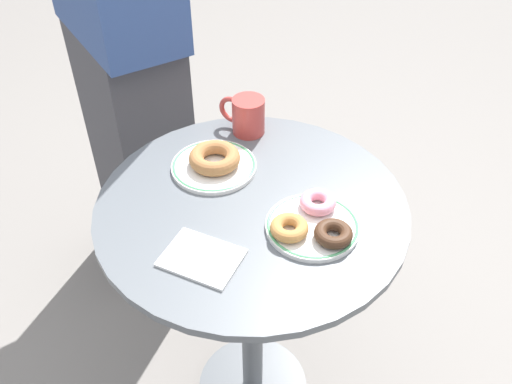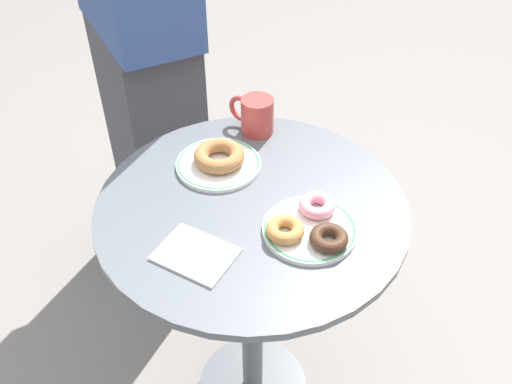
{
  "view_description": "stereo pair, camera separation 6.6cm",
  "coord_description": "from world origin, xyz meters",
  "px_view_note": "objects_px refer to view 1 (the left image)",
  "views": [
    {
      "loc": [
        0.55,
        -0.61,
        1.48
      ],
      "look_at": [
        0.01,
        0.01,
        0.77
      ],
      "focal_mm": 37.94,
      "sensor_mm": 36.0,
      "label": 1
    },
    {
      "loc": [
        0.59,
        -0.57,
        1.48
      ],
      "look_at": [
        0.01,
        0.01,
        0.77
      ],
      "focal_mm": 37.94,
      "sensor_mm": 36.0,
      "label": 2
    }
  ],
  "objects_px": {
    "cafe_table": "(252,272)",
    "coffee_mug": "(247,115)",
    "donut_old_fashioned": "(289,228)",
    "donut_chocolate": "(333,234)",
    "person_figure": "(122,43)",
    "plate_left": "(214,166)",
    "plate_right": "(312,226)",
    "donut_cinnamon": "(215,158)",
    "paper_napkin": "(202,258)",
    "donut_pink_frosted": "(318,202)"
  },
  "relations": [
    {
      "from": "plate_right",
      "to": "donut_cinnamon",
      "type": "relative_size",
      "value": 1.63
    },
    {
      "from": "cafe_table",
      "to": "donut_pink_frosted",
      "type": "distance_m",
      "value": 0.28
    },
    {
      "from": "plate_right",
      "to": "donut_chocolate",
      "type": "xyz_separation_m",
      "value": [
        0.05,
        -0.01,
        0.02
      ]
    },
    {
      "from": "plate_left",
      "to": "person_figure",
      "type": "distance_m",
      "value": 0.53
    },
    {
      "from": "paper_napkin",
      "to": "donut_old_fashioned",
      "type": "bearing_deg",
      "value": 60.42
    },
    {
      "from": "donut_cinnamon",
      "to": "cafe_table",
      "type": "bearing_deg",
      "value": -13.84
    },
    {
      "from": "donut_pink_frosted",
      "to": "donut_old_fashioned",
      "type": "xyz_separation_m",
      "value": [
        0.0,
        -0.09,
        0.0
      ]
    },
    {
      "from": "plate_left",
      "to": "donut_pink_frosted",
      "type": "relative_size",
      "value": 2.56
    },
    {
      "from": "plate_left",
      "to": "plate_right",
      "type": "relative_size",
      "value": 1.03
    },
    {
      "from": "coffee_mug",
      "to": "person_figure",
      "type": "relative_size",
      "value": 0.07
    },
    {
      "from": "person_figure",
      "to": "donut_cinnamon",
      "type": "bearing_deg",
      "value": -17.11
    },
    {
      "from": "cafe_table",
      "to": "paper_napkin",
      "type": "bearing_deg",
      "value": -79.31
    },
    {
      "from": "donut_chocolate",
      "to": "coffee_mug",
      "type": "bearing_deg",
      "value": 155.22
    },
    {
      "from": "paper_napkin",
      "to": "plate_left",
      "type": "bearing_deg",
      "value": 129.66
    },
    {
      "from": "donut_old_fashioned",
      "to": "person_figure",
      "type": "height_order",
      "value": "person_figure"
    },
    {
      "from": "donut_old_fashioned",
      "to": "person_figure",
      "type": "bearing_deg",
      "value": 164.24
    },
    {
      "from": "donut_cinnamon",
      "to": "coffee_mug",
      "type": "bearing_deg",
      "value": 105.33
    },
    {
      "from": "donut_old_fashioned",
      "to": "person_figure",
      "type": "relative_size",
      "value": 0.04
    },
    {
      "from": "donut_cinnamon",
      "to": "person_figure",
      "type": "relative_size",
      "value": 0.07
    },
    {
      "from": "cafe_table",
      "to": "donut_chocolate",
      "type": "bearing_deg",
      "value": 4.97
    },
    {
      "from": "cafe_table",
      "to": "donut_old_fashioned",
      "type": "height_order",
      "value": "donut_old_fashioned"
    },
    {
      "from": "cafe_table",
      "to": "coffee_mug",
      "type": "xyz_separation_m",
      "value": [
        -0.18,
        0.19,
        0.26
      ]
    },
    {
      "from": "donut_chocolate",
      "to": "donut_pink_frosted",
      "type": "relative_size",
      "value": 1.0
    },
    {
      "from": "donut_chocolate",
      "to": "plate_left",
      "type": "bearing_deg",
      "value": 177.37
    },
    {
      "from": "plate_right",
      "to": "donut_cinnamon",
      "type": "height_order",
      "value": "donut_cinnamon"
    },
    {
      "from": "donut_old_fashioned",
      "to": "coffee_mug",
      "type": "relative_size",
      "value": 0.63
    },
    {
      "from": "donut_cinnamon",
      "to": "person_figure",
      "type": "distance_m",
      "value": 0.53
    },
    {
      "from": "person_figure",
      "to": "plate_left",
      "type": "bearing_deg",
      "value": -17.38
    },
    {
      "from": "donut_chocolate",
      "to": "person_figure",
      "type": "distance_m",
      "value": 0.85
    },
    {
      "from": "donut_cinnamon",
      "to": "donut_old_fashioned",
      "type": "height_order",
      "value": "donut_cinnamon"
    },
    {
      "from": "donut_cinnamon",
      "to": "donut_old_fashioned",
      "type": "distance_m",
      "value": 0.26
    },
    {
      "from": "cafe_table",
      "to": "donut_old_fashioned",
      "type": "xyz_separation_m",
      "value": [
        0.12,
        -0.03,
        0.24
      ]
    },
    {
      "from": "person_figure",
      "to": "cafe_table",
      "type": "bearing_deg",
      "value": -16.42
    },
    {
      "from": "cafe_table",
      "to": "person_figure",
      "type": "relative_size",
      "value": 0.44
    },
    {
      "from": "donut_cinnamon",
      "to": "donut_old_fashioned",
      "type": "xyz_separation_m",
      "value": [
        0.25,
        -0.06,
        -0.0
      ]
    },
    {
      "from": "plate_right",
      "to": "coffee_mug",
      "type": "height_order",
      "value": "coffee_mug"
    },
    {
      "from": "plate_left",
      "to": "coffee_mug",
      "type": "relative_size",
      "value": 1.62
    },
    {
      "from": "plate_right",
      "to": "donut_cinnamon",
      "type": "bearing_deg",
      "value": 177.59
    },
    {
      "from": "coffee_mug",
      "to": "person_figure",
      "type": "bearing_deg",
      "value": 179.82
    },
    {
      "from": "donut_old_fashioned",
      "to": "person_figure",
      "type": "distance_m",
      "value": 0.79
    },
    {
      "from": "plate_left",
      "to": "donut_chocolate",
      "type": "bearing_deg",
      "value": -2.63
    },
    {
      "from": "donut_chocolate",
      "to": "donut_pink_frosted",
      "type": "height_order",
      "value": "same"
    },
    {
      "from": "cafe_table",
      "to": "donut_pink_frosted",
      "type": "xyz_separation_m",
      "value": [
        0.12,
        0.07,
        0.24
      ]
    },
    {
      "from": "plate_left",
      "to": "coffee_mug",
      "type": "xyz_separation_m",
      "value": [
        -0.04,
        0.15,
        0.04
      ]
    },
    {
      "from": "cafe_table",
      "to": "person_figure",
      "type": "xyz_separation_m",
      "value": [
        -0.64,
        0.19,
        0.3
      ]
    },
    {
      "from": "donut_chocolate",
      "to": "donut_cinnamon",
      "type": "bearing_deg",
      "value": 176.98
    },
    {
      "from": "plate_right",
      "to": "donut_chocolate",
      "type": "distance_m",
      "value": 0.05
    },
    {
      "from": "plate_right",
      "to": "coffee_mug",
      "type": "relative_size",
      "value": 1.57
    },
    {
      "from": "donut_cinnamon",
      "to": "donut_pink_frosted",
      "type": "height_order",
      "value": "donut_cinnamon"
    },
    {
      "from": "plate_left",
      "to": "donut_old_fashioned",
      "type": "distance_m",
      "value": 0.26
    }
  ]
}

